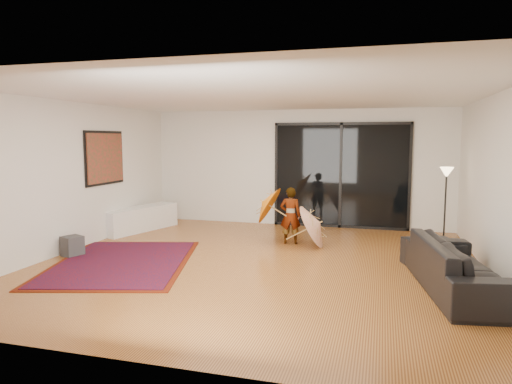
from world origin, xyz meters
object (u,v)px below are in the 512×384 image
at_px(ottoman, 432,254).
at_px(child, 290,216).
at_px(sofa, 460,266).
at_px(media_console, 140,219).

height_order(ottoman, child, child).
bearing_deg(child, sofa, 133.16).
relative_size(media_console, sofa, 0.81).
xyz_separation_m(ottoman, child, (-2.50, 1.04, 0.34)).
distance_m(media_console, sofa, 6.70).
distance_m(ottoman, child, 2.73).
xyz_separation_m(media_console, ottoman, (5.97, -1.41, -0.05)).
bearing_deg(sofa, ottoman, 2.60).
distance_m(media_console, child, 3.50).
bearing_deg(ottoman, sofa, -78.25).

